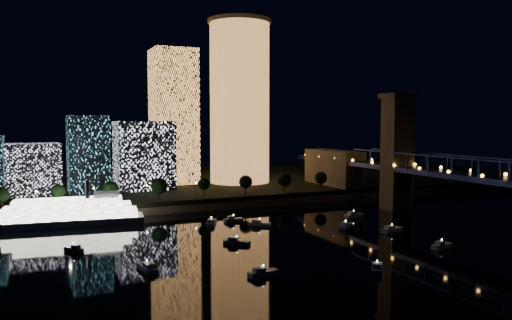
# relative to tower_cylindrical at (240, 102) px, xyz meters

# --- Properties ---
(ground) EXTENTS (520.00, 520.00, 0.00)m
(ground) POSITION_rel_tower_cylindrical_xyz_m (-24.13, -130.27, -48.80)
(ground) COLOR black
(ground) RESTS_ON ground
(far_bank) EXTENTS (420.00, 160.00, 5.00)m
(far_bank) POSITION_rel_tower_cylindrical_xyz_m (-24.13, 29.73, -46.30)
(far_bank) COLOR black
(far_bank) RESTS_ON ground
(seawall) EXTENTS (420.00, 6.00, 3.00)m
(seawall) POSITION_rel_tower_cylindrical_xyz_m (-24.13, -48.27, -47.30)
(seawall) COLOR #6B5E4C
(seawall) RESTS_ON ground
(tower_cylindrical) EXTENTS (34.00, 34.00, 87.34)m
(tower_cylindrical) POSITION_rel_tower_cylindrical_xyz_m (0.00, 0.00, 0.00)
(tower_cylindrical) COLOR #EA954A
(tower_cylindrical) RESTS_ON far_bank
(tower_rectangular) EXTENTS (22.43, 22.43, 71.38)m
(tower_rectangular) POSITION_rel_tower_cylindrical_xyz_m (-33.66, 11.17, -8.11)
(tower_rectangular) COLOR #EA954A
(tower_rectangular) RESTS_ON far_bank
(midrise_blocks) EXTENTS (94.38, 25.50, 35.86)m
(midrise_blocks) POSITION_rel_tower_cylindrical_xyz_m (-83.04, -5.61, -28.42)
(midrise_blocks) COLOR white
(midrise_blocks) RESTS_ON far_bank
(truss_bridge) EXTENTS (13.00, 266.00, 50.00)m
(truss_bridge) POSITION_rel_tower_cylindrical_xyz_m (40.87, -126.55, -32.55)
(truss_bridge) COLOR #161C47
(truss_bridge) RESTS_ON ground
(riverboat) EXTENTS (57.59, 18.20, 17.06)m
(riverboat) POSITION_rel_tower_cylindrical_xyz_m (-93.73, -58.70, -44.42)
(riverboat) COLOR silver
(riverboat) RESTS_ON ground
(motorboats) EXTENTS (113.02, 81.24, 2.78)m
(motorboats) POSITION_rel_tower_cylindrical_xyz_m (-28.53, -109.65, -47.98)
(motorboats) COLOR silver
(motorboats) RESTS_ON ground
(esplanade_trees) EXTENTS (165.58, 6.84, 8.92)m
(esplanade_trees) POSITION_rel_tower_cylindrical_xyz_m (-48.00, -42.27, -38.33)
(esplanade_trees) COLOR black
(esplanade_trees) RESTS_ON far_bank
(street_lamps) EXTENTS (132.70, 0.70, 5.65)m
(street_lamps) POSITION_rel_tower_cylindrical_xyz_m (-58.13, -36.27, -39.77)
(street_lamps) COLOR black
(street_lamps) RESTS_ON far_bank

